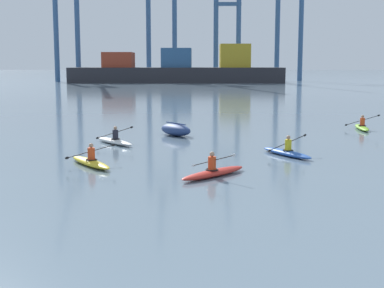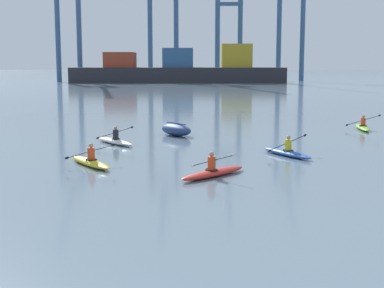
# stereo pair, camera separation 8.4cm
# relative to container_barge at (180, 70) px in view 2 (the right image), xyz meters

# --- Properties ---
(container_barge) EXTENTS (48.08, 9.97, 8.66)m
(container_barge) POSITION_rel_container_barge_xyz_m (0.00, 0.00, 0.00)
(container_barge) COLOR #28282D
(container_barge) RESTS_ON ground
(gantry_crane_west) EXTENTS (6.31, 20.33, 37.88)m
(gantry_crane_west) POSITION_rel_container_barge_xyz_m (-26.94, 5.92, 15.31)
(gantry_crane_west) COLOR #335684
(gantry_crane_west) RESTS_ON ground
(gantry_crane_west_mid) EXTENTS (7.77, 16.81, 40.01)m
(gantry_crane_west_mid) POSITION_rel_container_barge_xyz_m (-4.82, 13.93, 16.72)
(gantry_crane_west_mid) COLOR #335684
(gantry_crane_west_mid) RESTS_ON ground
(gantry_crane_east_mid) EXTENTS (6.85, 18.65, 34.34)m
(gantry_crane_east_mid) POSITION_rel_container_barge_xyz_m (11.66, 12.82, 13.24)
(gantry_crane_east_mid) COLOR #335684
(gantry_crane_east_mid) RESTS_ON ground
(gantry_crane_east) EXTENTS (7.05, 18.11, 34.79)m
(gantry_crane_east) POSITION_rel_container_barge_xyz_m (27.10, 13.10, 14.96)
(gantry_crane_east) COLOR #335684
(gantry_crane_east) RESTS_ON ground
(capsized_dinghy) EXTENTS (2.43, 2.75, 0.76)m
(capsized_dinghy) POSITION_rel_container_barge_xyz_m (3.12, -93.34, -2.43)
(capsized_dinghy) COLOR navy
(capsized_dinghy) RESTS_ON ground
(kayak_white) EXTENTS (2.59, 3.03, 0.95)m
(kayak_white) POSITION_rel_container_barge_xyz_m (0.04, -96.75, -2.61)
(kayak_white) COLOR silver
(kayak_white) RESTS_ON ground
(kayak_red) EXTENTS (2.75, 2.90, 1.01)m
(kayak_red) POSITION_rel_container_barge_xyz_m (5.03, -105.11, -2.61)
(kayak_red) COLOR red
(kayak_red) RESTS_ON ground
(kayak_lime) EXTENTS (2.20, 3.44, 1.01)m
(kayak_lime) POSITION_rel_container_barge_xyz_m (14.99, -90.21, -2.61)
(kayak_lime) COLOR #7ABC2D
(kayak_lime) RESTS_ON ground
(kayak_blue) EXTENTS (2.18, 3.26, 0.97)m
(kayak_blue) POSITION_rel_container_barge_xyz_m (8.52, -100.41, -2.61)
(kayak_blue) COLOR #2856B2
(kayak_blue) RESTS_ON ground
(kayak_yellow) EXTENTS (2.45, 3.12, 0.95)m
(kayak_yellow) POSITION_rel_container_barge_xyz_m (-0.01, -102.99, -2.61)
(kayak_yellow) COLOR yellow
(kayak_yellow) RESTS_ON ground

